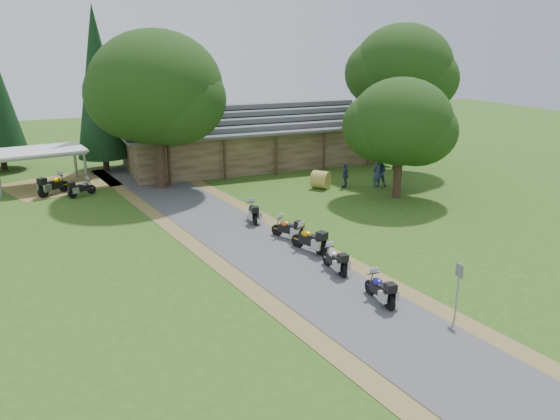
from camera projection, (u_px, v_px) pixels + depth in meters
name	position (u px, v px, depth m)	size (l,w,h in m)	color
ground	(330.00, 293.00, 21.47)	(120.00, 120.00, 0.00)	#2D5518
driveway	(278.00, 260.00, 24.79)	(46.00, 46.00, 0.00)	#4E4E51
lodge	(254.00, 133.00, 44.09)	(21.40, 9.40, 4.90)	brown
carport	(40.00, 168.00, 37.13)	(5.93, 3.95, 2.57)	silver
motorcycle_row_a	(380.00, 288.00, 20.56)	(1.76, 0.57, 1.20)	navy
motorcycle_row_b	(335.00, 259.00, 23.34)	(1.73, 0.56, 1.18)	#B8BCC1
motorcycle_row_c	(309.00, 238.00, 25.55)	(1.95, 0.64, 1.33)	#C78A08
motorcycle_row_d	(288.00, 227.00, 27.28)	(1.76, 0.57, 1.20)	#BC551B
motorcycle_row_e	(253.00, 211.00, 29.95)	(1.75, 0.57, 1.20)	black
motorcycle_carport_a	(53.00, 184.00, 35.26)	(2.11, 0.69, 1.44)	#D5A400
motorcycle_carport_b	(82.00, 187.00, 35.01)	(1.71, 0.56, 1.17)	gray
person_a	(377.00, 172.00, 36.84)	(0.63, 0.46, 2.23)	#33415E
person_b	(380.00, 170.00, 37.30)	(0.64, 0.46, 2.24)	#33415E
person_c	(345.00, 173.00, 36.97)	(0.57, 0.41, 2.00)	#33415E
hay_bale	(321.00, 180.00, 36.88)	(1.20, 1.20, 1.10)	#9F8B3A
sign_post	(457.00, 291.00, 19.20)	(0.38, 0.06, 2.11)	gray
oak_lodge_left	(157.00, 108.00, 35.47)	(8.65, 8.65, 10.83)	#18340F
oak_lodge_right	(402.00, 87.00, 40.90)	(7.34, 7.34, 12.57)	#18340F
oak_driveway	(400.00, 137.00, 33.68)	(6.33, 6.33, 7.80)	#18340F
cedar_near	(99.00, 90.00, 40.61)	(3.97, 3.97, 12.23)	black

